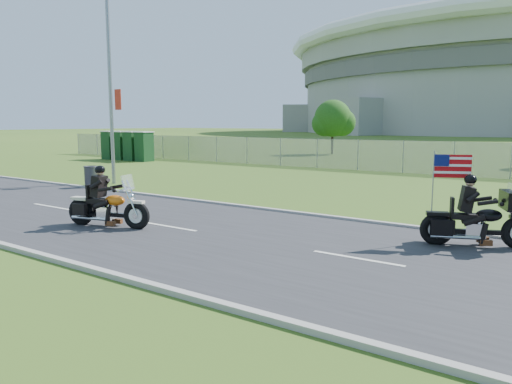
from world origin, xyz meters
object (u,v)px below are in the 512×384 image
Objects in this scene: streetlight at (113,71)px; motorcycle_lead at (107,208)px; porta_toilet_c at (121,146)px; porta_toilet_d at (110,146)px; porta_toilet_a at (144,147)px; porta_toilet_b at (132,147)px; motorcycle_follow at (477,223)px; trash_can at (91,177)px.

streetlight reaches higher than motorcycle_lead.
streetlight is 12.26m from motorcycle_lead.
porta_toilet_c is 1.40m from porta_toilet_d.
porta_toilet_a is at bearing 0.00° from porta_toilet_d.
motorcycle_follow is at bearing -25.86° from porta_toilet_b.
motorcycle_follow is (30.71, -14.21, -0.53)m from porta_toilet_c.
porta_toilet_b is 32.57m from motorcycle_follow.
porta_toilet_d is at bearing 180.00° from porta_toilet_b.
porta_toilet_a is 2.80m from porta_toilet_c.
trash_can is at bearing 151.62° from motorcycle_follow.
porta_toilet_b is at bearing 120.92° from motorcycle_lead.
porta_toilet_b reaches higher than motorcycle_lead.
porta_toilet_c reaches higher than trash_can.
porta_toilet_d is (-1.40, 0.00, 0.00)m from porta_toilet_c.
motorcycle_follow reaches higher than trash_can.
porta_toilet_b is 1.00× the size of porta_toilet_d.
streetlight is at bearing 102.98° from trash_can.
streetlight is at bearing 145.71° from motorcycle_follow.
porta_toilet_c reaches higher than motorcycle_follow.
porta_toilet_c is 2.27× the size of trash_can.
streetlight is 16.33m from porta_toilet_b.
porta_toilet_a is 1.00× the size of porta_toilet_c.
porta_toilet_d reaches higher than trash_can.
streetlight is 4.35× the size of porta_toilet_d.
streetlight is at bearing -37.17° from porta_toilet_d.
porta_toilet_b is at bearing 0.00° from porta_toilet_d.
porta_toilet_b is 17.39m from trash_can.
porta_toilet_b is (-11.42, 10.78, -4.49)m from streetlight.
porta_toilet_b reaches higher than motorcycle_follow.
porta_toilet_a is at bearing 0.00° from porta_toilet_c.
porta_toilet_d is (-14.22, 10.78, -4.49)m from streetlight.
streetlight is 4.35× the size of porta_toilet_a.
motorcycle_follow is 2.55× the size of trash_can.
motorcycle_follow is (27.91, -14.21, -0.53)m from porta_toilet_a.
porta_toilet_d is at bearing 142.83° from streetlight.
streetlight is at bearing -47.09° from porta_toilet_a.
porta_toilet_d is at bearing 132.69° from motorcycle_follow.
motorcycle_follow is 17.51m from trash_can.
porta_toilet_c is 33.84m from motorcycle_follow.
motorcycle_follow is at bearing -26.98° from porta_toilet_a.
porta_toilet_d is at bearing 180.00° from porta_toilet_a.
porta_toilet_a is 31.32m from motorcycle_follow.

